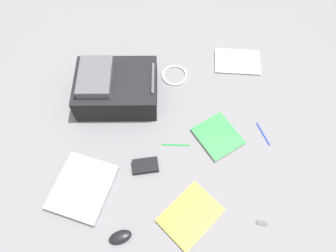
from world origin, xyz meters
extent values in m
plane|color=slate|center=(0.00, 0.00, 0.00)|extent=(3.76, 3.76, 0.00)
cube|color=black|center=(-0.25, -0.26, 0.08)|extent=(0.34, 0.45, 0.16)
cube|color=#4C4C51|center=(-0.25, -0.36, 0.18)|extent=(0.25, 0.18, 0.05)
cylinder|color=#4C4C51|center=(-0.24, -0.06, 0.17)|extent=(0.19, 0.02, 0.02)
cube|color=#929296|center=(0.29, -0.41, 0.01)|extent=(0.37, 0.35, 0.02)
cube|color=#B7B7BC|center=(0.29, -0.41, 0.03)|extent=(0.37, 0.34, 0.01)
cube|color=silver|center=(-0.47, 0.45, 0.00)|extent=(0.21, 0.28, 0.01)
cube|color=silver|center=(-0.47, 0.45, 0.01)|extent=(0.21, 0.29, 0.00)
cube|color=silver|center=(0.03, 0.27, 0.01)|extent=(0.28, 0.28, 0.01)
cube|color=#2D8C3F|center=(0.03, 0.27, 0.02)|extent=(0.29, 0.28, 0.00)
cube|color=silver|center=(0.44, 0.10, 0.01)|extent=(0.32, 0.32, 0.01)
cube|color=yellow|center=(0.44, 0.10, 0.01)|extent=(0.33, 0.33, 0.00)
ellipsoid|color=black|center=(0.53, -0.22, 0.02)|extent=(0.08, 0.12, 0.03)
torus|color=silver|center=(-0.38, 0.06, 0.01)|extent=(0.15, 0.15, 0.01)
cube|color=black|center=(0.19, -0.11, 0.01)|extent=(0.09, 0.13, 0.03)
cylinder|color=#1933B2|center=(0.02, 0.52, 0.00)|extent=(0.14, 0.05, 0.01)
cylinder|color=#198C33|center=(0.07, 0.05, 0.00)|extent=(0.02, 0.15, 0.01)
cube|color=black|center=(0.48, 0.43, 0.00)|extent=(0.03, 0.05, 0.01)
camera|label=1|loc=(0.77, -0.01, 1.49)|focal=33.47mm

